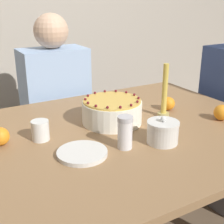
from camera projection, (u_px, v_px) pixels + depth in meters
dining_table at (125, 149)px, 1.42m from camera, size 1.33×1.09×0.73m
cake at (112, 111)px, 1.43m from camera, size 0.27×0.27×0.12m
sugar_bowl at (163, 132)px, 1.24m from camera, size 0.13×0.13×0.11m
sugar_shaker at (125, 132)px, 1.19m from camera, size 0.06×0.06×0.13m
plate_stack at (82, 153)px, 1.15m from camera, size 0.19×0.19×0.02m
candle at (164, 96)px, 1.49m from camera, size 0.06×0.06×0.26m
cup at (40, 130)px, 1.26m from camera, size 0.07×0.07×0.08m
orange_fruit_0 at (168, 103)px, 1.60m from camera, size 0.07×0.07×0.07m
orange_fruit_1 at (0, 136)px, 1.22m from camera, size 0.07×0.07×0.07m
orange_fruit_2 at (222, 112)px, 1.47m from camera, size 0.07×0.07×0.07m
person_man_blue_shirt at (57, 121)px, 2.04m from camera, size 0.40×0.34×1.19m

